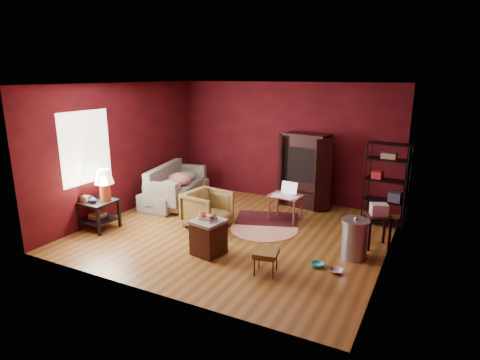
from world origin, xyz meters
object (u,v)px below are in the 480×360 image
at_px(side_table, 101,193).
at_px(laptop_desk, 286,198).
at_px(armchair, 207,208).
at_px(sofa, 175,187).
at_px(tv_armoire, 305,169).
at_px(wire_shelving, 387,181).
at_px(hamper, 208,236).

height_order(side_table, laptop_desk, side_table).
xyz_separation_m(armchair, side_table, (-1.79, -1.01, 0.32)).
xyz_separation_m(armchair, laptop_desk, (1.26, 1.05, 0.10)).
height_order(sofa, tv_armoire, tv_armoire).
height_order(sofa, wire_shelving, wire_shelving).
bearing_deg(wire_shelving, armchair, -145.28).
bearing_deg(hamper, tv_armoire, 79.43).
bearing_deg(laptop_desk, hamper, -99.53).
distance_m(armchair, hamper, 1.27).
height_order(armchair, hamper, armchair).
xyz_separation_m(side_table, wire_shelving, (4.91, 2.73, 0.20)).
relative_size(sofa, hamper, 2.84).
bearing_deg(laptop_desk, wire_shelving, 25.55).
relative_size(armchair, hamper, 1.15).
xyz_separation_m(sofa, hamper, (2.19, -2.06, -0.07)).
bearing_deg(sofa, wire_shelving, -84.82).
height_order(armchair, wire_shelving, wire_shelving).
distance_m(armchair, laptop_desk, 1.64).
bearing_deg(laptop_desk, sofa, -173.09).
relative_size(sofa, side_table, 1.65).
xyz_separation_m(sofa, armchair, (1.51, -0.99, 0.02)).
relative_size(laptop_desk, tv_armoire, 0.48).
bearing_deg(sofa, laptop_desk, -92.57).
bearing_deg(side_table, armchair, 29.39).
bearing_deg(wire_shelving, hamper, -125.34).
bearing_deg(wire_shelving, tv_armoire, 172.40).
relative_size(side_table, laptop_desk, 1.49).
xyz_separation_m(hamper, tv_armoire, (0.60, 3.23, 0.56)).
distance_m(armchair, tv_armoire, 2.56).
bearing_deg(armchair, laptop_desk, -42.01).
height_order(hamper, laptop_desk, laptop_desk).
relative_size(hamper, wire_shelving, 0.41).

